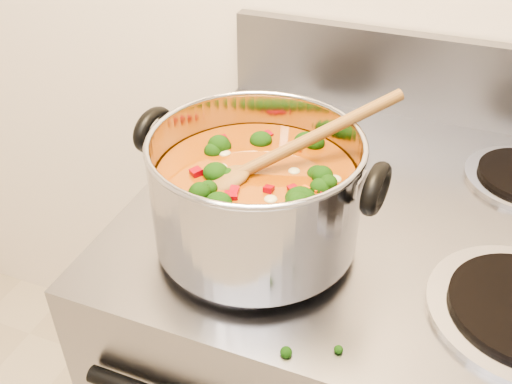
# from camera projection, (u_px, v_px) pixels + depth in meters

# --- Properties ---
(stockpot) EXTENTS (0.34, 0.28, 0.17)m
(stockpot) POSITION_uv_depth(u_px,v_px,m) (256.00, 193.00, 0.75)
(stockpot) COLOR #ADADB6
(stockpot) RESTS_ON electric_range
(wooden_spoon) EXTENTS (0.23, 0.22, 0.10)m
(wooden_spoon) POSITION_uv_depth(u_px,v_px,m) (270.00, 158.00, 0.73)
(wooden_spoon) COLOR brown
(wooden_spoon) RESTS_ON stockpot
(cooktop_crumbs) EXTENTS (0.37, 0.19, 0.01)m
(cooktop_crumbs) POSITION_uv_depth(u_px,v_px,m) (237.00, 249.00, 0.79)
(cooktop_crumbs) COLOR black
(cooktop_crumbs) RESTS_ON electric_range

